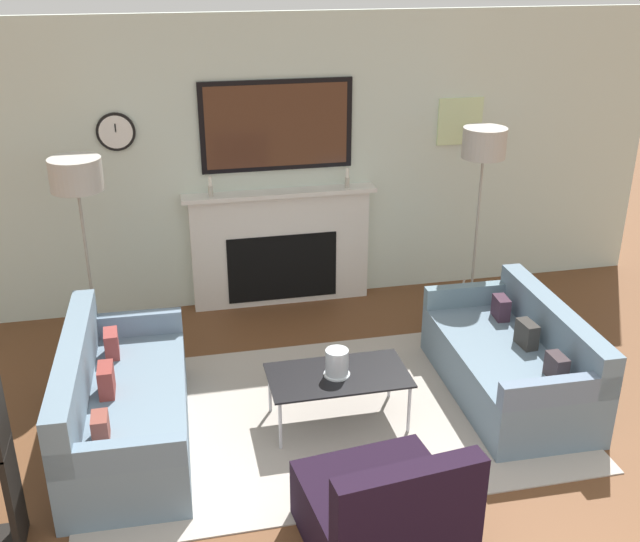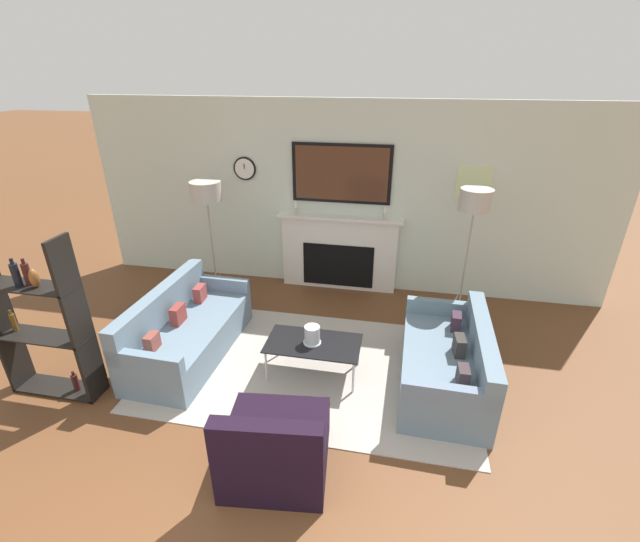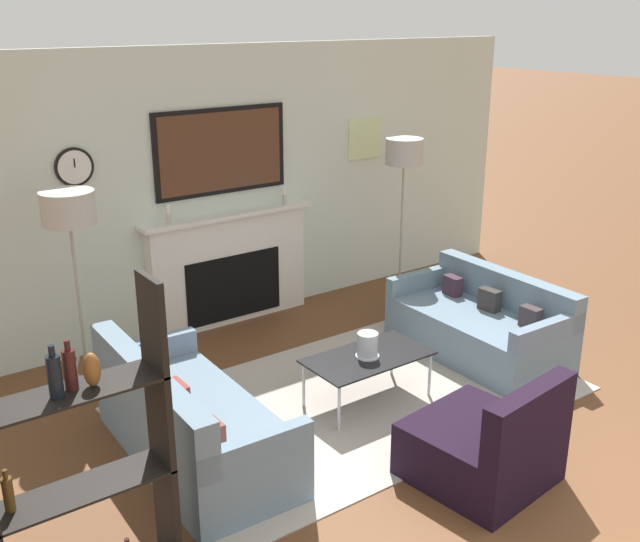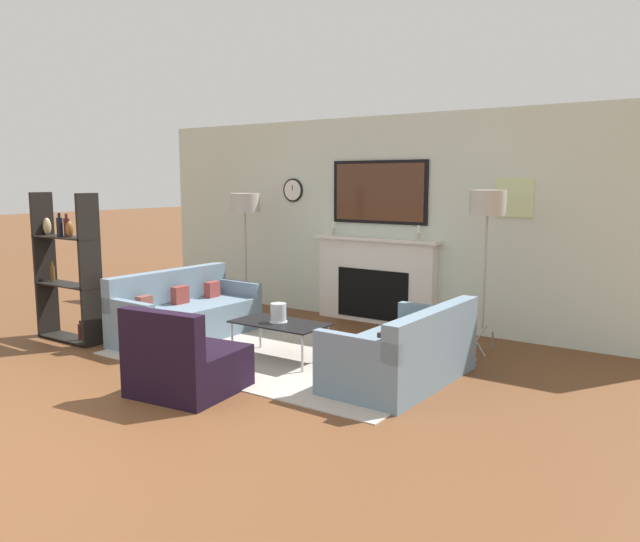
% 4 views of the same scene
% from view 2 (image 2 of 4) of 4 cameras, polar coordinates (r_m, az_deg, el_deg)
% --- Properties ---
extents(fireplace_wall, '(7.48, 0.28, 2.70)m').
position_cam_2_polar(fireplace_wall, '(6.23, 2.82, 8.39)').
color(fireplace_wall, silver).
rests_on(fireplace_wall, ground_plane).
extents(area_rug, '(3.54, 2.15, 0.01)m').
position_cam_2_polar(area_rug, '(4.93, -1.28, -12.66)').
color(area_rug, '#ADA398').
rests_on(area_rug, ground_plane).
extents(couch_left, '(0.85, 1.80, 0.80)m').
position_cam_2_polar(couch_left, '(5.23, -17.39, -7.78)').
color(couch_left, slate).
rests_on(couch_left, ground_plane).
extents(couch_right, '(0.88, 1.64, 0.73)m').
position_cam_2_polar(couch_right, '(4.73, 16.66, -11.77)').
color(couch_right, slate).
rests_on(couch_right, ground_plane).
extents(armchair, '(0.92, 0.93, 0.80)m').
position_cam_2_polar(armchair, '(3.78, -5.96, -22.35)').
color(armchair, black).
rests_on(armchair, ground_plane).
extents(coffee_table, '(1.01, 0.54, 0.40)m').
position_cam_2_polar(coffee_table, '(4.63, -0.89, -9.81)').
color(coffee_table, black).
rests_on(coffee_table, ground_plane).
extents(hurricane_candle, '(0.19, 0.19, 0.20)m').
position_cam_2_polar(hurricane_candle, '(4.56, -1.05, -8.63)').
color(hurricane_candle, silver).
rests_on(hurricane_candle, coffee_table).
extents(floor_lamp_left, '(0.41, 0.41, 1.71)m').
position_cam_2_polar(floor_lamp_left, '(5.96, -14.96, 10.04)').
color(floor_lamp_left, '#9E998E').
rests_on(floor_lamp_left, ground_plane).
extents(floor_lamp_right, '(0.38, 0.38, 1.78)m').
position_cam_2_polar(floor_lamp_right, '(5.43, 20.02, 8.61)').
color(floor_lamp_right, '#9E998E').
rests_on(floor_lamp_right, ground_plane).
extents(shelf_unit, '(0.93, 0.28, 1.74)m').
position_cam_2_polar(shelf_unit, '(4.95, -33.45, -5.48)').
color(shelf_unit, black).
rests_on(shelf_unit, ground_plane).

